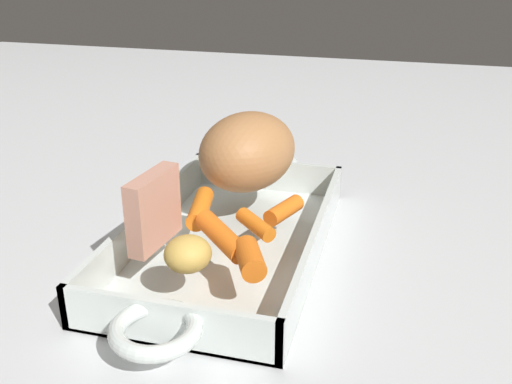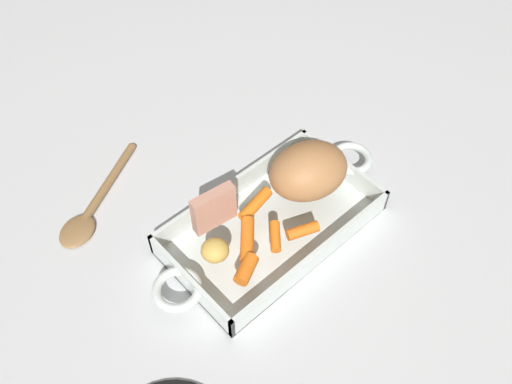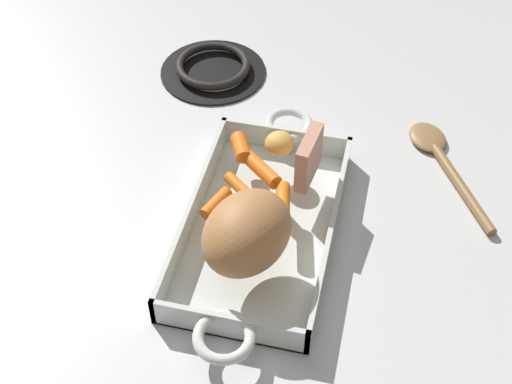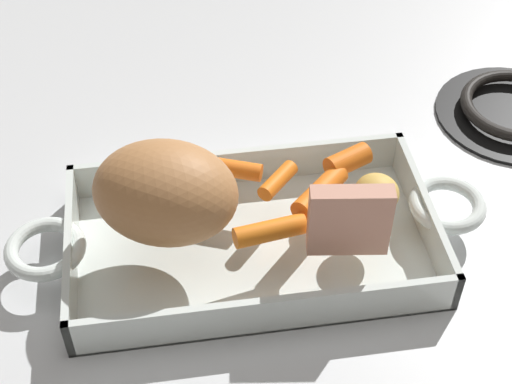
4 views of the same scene
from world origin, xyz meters
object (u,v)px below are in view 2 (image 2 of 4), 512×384
object	(u,v)px
baby_carrot_northeast	(246,269)
baby_carrot_short	(303,231)
baby_carrot_southwest	(247,240)
roasting_dish	(272,224)
baby_carrot_long	(275,237)
serving_spoon	(92,208)
pork_roast	(307,170)
baby_carrot_center_right	(255,204)
potato_golden_small	(215,250)
roast_slice_thick	(214,209)

from	to	relation	value
baby_carrot_northeast	baby_carrot_short	world-z (taller)	baby_carrot_northeast
baby_carrot_southwest	baby_carrot_short	size ratio (longest dim) A/B	1.41
roasting_dish	baby_carrot_long	distance (m)	0.06
roasting_dish	baby_carrot_short	bearing A→B (deg)	-83.07
baby_carrot_long	serving_spoon	world-z (taller)	baby_carrot_long
pork_roast	serving_spoon	world-z (taller)	pork_roast
pork_roast	baby_carrot_center_right	size ratio (longest dim) A/B	1.96
pork_roast	baby_carrot_long	size ratio (longest dim) A/B	2.64
pork_roast	baby_carrot_short	bearing A→B (deg)	-138.72
pork_roast	potato_golden_small	distance (m)	0.19
baby_carrot_long	baby_carrot_short	size ratio (longest dim) A/B	0.97
baby_carrot_long	serving_spoon	distance (m)	0.32
baby_carrot_long	baby_carrot_northeast	bearing A→B (deg)	-168.82
pork_roast	baby_carrot_short	distance (m)	0.10
baby_carrot_southwest	pork_roast	bearing A→B (deg)	6.65
roasting_dish	baby_carrot_short	size ratio (longest dim) A/B	8.97
serving_spoon	pork_roast	bearing A→B (deg)	110.43
baby_carrot_short	potato_golden_small	world-z (taller)	potato_golden_small
pork_roast	baby_carrot_northeast	world-z (taller)	pork_roast
pork_roast	potato_golden_small	xyz separation A→B (m)	(-0.19, -0.00, -0.03)
roasting_dish	baby_carrot_southwest	size ratio (longest dim) A/B	6.37
roast_slice_thick	potato_golden_small	bearing A→B (deg)	-129.49
roasting_dish	pork_roast	size ratio (longest dim) A/B	3.52
pork_roast	baby_carrot_short	world-z (taller)	pork_roast
potato_golden_small	baby_carrot_center_right	bearing A→B (deg)	13.98
baby_carrot_northeast	serving_spoon	bearing A→B (deg)	108.40
roast_slice_thick	baby_carrot_center_right	world-z (taller)	roast_slice_thick
roasting_dish	roast_slice_thick	bearing A→B (deg)	148.22
baby_carrot_short	potato_golden_small	xyz separation A→B (m)	(-0.12, 0.06, 0.01)
pork_roast	serving_spoon	size ratio (longest dim) A/B	0.59
serving_spoon	baby_carrot_northeast	bearing A→B (deg)	78.96
roast_slice_thick	baby_carrot_southwest	xyz separation A→B (m)	(0.01, -0.06, -0.03)
pork_roast	potato_golden_small	world-z (taller)	pork_roast
baby_carrot_long	baby_carrot_center_right	bearing A→B (deg)	74.27
baby_carrot_center_right	serving_spoon	distance (m)	0.28
pork_roast	baby_carrot_northeast	bearing A→B (deg)	-163.12
baby_carrot_northeast	baby_carrot_long	size ratio (longest dim) A/B	0.91
serving_spoon	baby_carrot_long	bearing A→B (deg)	92.15
baby_carrot_northeast	baby_carrot_short	bearing A→B (deg)	-3.38
roasting_dish	pork_roast	distance (m)	0.11
roasting_dish	potato_golden_small	size ratio (longest dim) A/B	10.72
roast_slice_thick	baby_carrot_center_right	bearing A→B (deg)	-18.22
roast_slice_thick	baby_carrot_short	size ratio (longest dim) A/B	1.40
baby_carrot_center_right	baby_carrot_short	distance (m)	0.09
baby_carrot_center_right	baby_carrot_southwest	world-z (taller)	baby_carrot_southwest
baby_carrot_long	pork_roast	bearing A→B (deg)	20.52
roasting_dish	pork_roast	world-z (taller)	pork_roast
pork_roast	baby_carrot_short	size ratio (longest dim) A/B	2.55
roast_slice_thick	pork_roast	bearing A→B (deg)	-16.72
pork_roast	baby_carrot_southwest	xyz separation A→B (m)	(-0.14, -0.02, -0.03)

